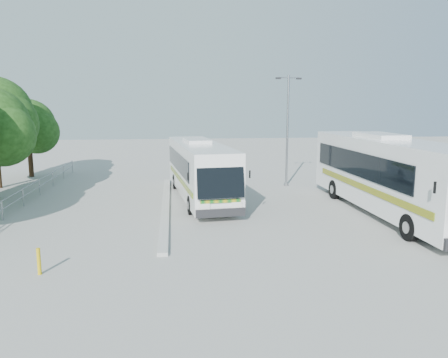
{
  "coord_description": "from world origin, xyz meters",
  "views": [
    {
      "loc": [
        -1.84,
        -21.34,
        5.47
      ],
      "look_at": [
        0.89,
        1.97,
        1.47
      ],
      "focal_mm": 35.0,
      "sensor_mm": 36.0,
      "label": 1
    }
  ],
  "objects": [
    {
      "name": "coach_adjacent",
      "position": [
        8.86,
        -0.91,
        2.07
      ],
      "size": [
        3.0,
        13.67,
        3.78
      ],
      "rotation": [
        0.0,
        0.0,
        0.01
      ],
      "color": "silver",
      "rests_on": "ground"
    },
    {
      "name": "lamppost",
      "position": [
        5.8,
        7.29,
        4.09
      ],
      "size": [
        1.81,
        0.47,
        7.41
      ],
      "rotation": [
        0.0,
        0.0,
        0.17
      ],
      "color": "gray",
      "rests_on": "ground"
    },
    {
      "name": "coach_main",
      "position": [
        -0.31,
        3.93,
        1.78
      ],
      "size": [
        3.58,
        11.9,
        3.25
      ],
      "rotation": [
        0.0,
        0.0,
        0.11
      ],
      "color": "silver",
      "rests_on": "ground"
    },
    {
      "name": "railing",
      "position": [
        -10.0,
        4.0,
        0.74
      ],
      "size": [
        0.06,
        22.0,
        1.0
      ],
      "color": "gray",
      "rests_on": "ground"
    },
    {
      "name": "tree_far_e",
      "position": [
        -12.63,
        13.3,
        3.89
      ],
      "size": [
        4.54,
        4.28,
        5.92
      ],
      "color": "#382314",
      "rests_on": "ground"
    },
    {
      "name": "bollard",
      "position": [
        -6.24,
        -7.22,
        0.45
      ],
      "size": [
        0.16,
        0.16,
        0.89
      ],
      "primitive_type": "cylinder",
      "rotation": [
        0.0,
        0.0,
        -0.33
      ],
      "color": "#C5A10B",
      "rests_on": "ground"
    },
    {
      "name": "kerb_divider",
      "position": [
        -2.3,
        2.0,
        0.07
      ],
      "size": [
        0.4,
        16.0,
        0.15
      ],
      "primitive_type": "cube",
      "color": "#B2B2AD",
      "rests_on": "ground"
    },
    {
      "name": "ground",
      "position": [
        0.0,
        0.0,
        0.0
      ],
      "size": [
        100.0,
        100.0,
        0.0
      ],
      "primitive_type": "plane",
      "color": "gray",
      "rests_on": "ground"
    }
  ]
}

